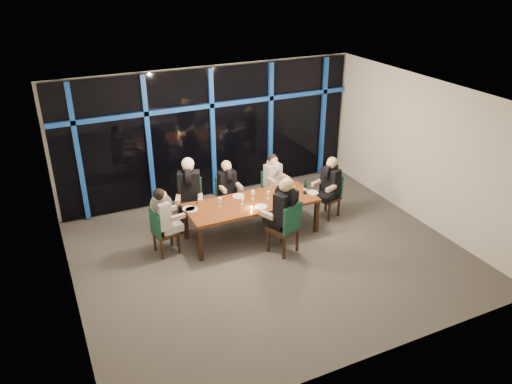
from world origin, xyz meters
The scene contains 29 objects.
room centered at (0.00, 0.00, 2.02)m, with size 7.04×7.00×3.02m.
window_wall centered at (0.01, 2.93, 1.55)m, with size 6.86×0.43×2.94m.
dining_table centered at (0.00, 0.80, 0.68)m, with size 2.60×1.00×0.75m.
chair_far_left centered at (-0.99, 1.65, 0.59)m, with size 0.63×0.63×1.06m.
chair_far_mid centered at (-0.15, 1.76, 0.49)m, with size 0.41×0.41×0.89m.
chair_far_right centered at (0.91, 1.73, 0.49)m, with size 0.46×0.46×0.87m.
chair_end_left centered at (-1.82, 0.89, 0.51)m, with size 0.48×0.48×0.92m.
chair_end_right centered at (1.89, 0.86, 0.52)m, with size 0.55×0.55×0.92m.
chair_near_mid centered at (0.32, -0.09, 0.59)m, with size 0.64×0.64×1.05m.
diner_far_left centered at (-1.02, 1.56, 1.01)m, with size 0.64×0.72×1.03m.
diner_far_mid centered at (-0.15, 1.69, 0.85)m, with size 0.44×0.55×0.86m.
diner_far_right centered at (0.92, 1.66, 0.84)m, with size 0.47×0.57×0.85m.
diner_end_left centered at (-1.74, 0.90, 0.88)m, with size 0.60×0.49×0.89m.
diner_end_right centered at (1.82, 0.84, 0.88)m, with size 0.63×0.56×0.90m.
diner_near_mid centered at (0.28, -0.01, 1.00)m, with size 0.65×0.72×1.03m.
plate_far_left centered at (-1.22, 1.03, 0.76)m, with size 0.24×0.24×0.01m, color white.
plate_far_mid centered at (-0.14, 1.13, 0.76)m, with size 0.24×0.24×0.01m, color white.
plate_far_right centered at (1.00, 1.10, 0.76)m, with size 0.24×0.24×0.01m, color white.
plate_end_left centered at (-1.18, 0.98, 0.76)m, with size 0.24×0.24×0.01m, color white.
plate_end_right centered at (1.28, 0.64, 0.76)m, with size 0.24×0.24×0.01m, color white.
plate_near_mid centered at (0.07, 0.52, 0.76)m, with size 0.24×0.24×0.01m, color white.
wine_bottle centered at (1.13, 0.67, 0.87)m, with size 0.07×0.07×0.31m.
water_pitcher centered at (0.71, 0.63, 0.85)m, with size 0.13×0.11×0.21m.
tea_light centered at (-0.11, 0.56, 0.76)m, with size 0.05×0.05×0.03m, color #FF9F4C.
wine_glass_a centered at (-0.21, 0.79, 0.86)m, with size 0.06×0.06×0.16m.
wine_glass_b centered at (0.08, 0.91, 0.88)m, with size 0.07×0.07×0.18m.
wine_glass_c centered at (0.36, 0.79, 0.86)m, with size 0.06×0.06×0.16m.
wine_glass_d centered at (-0.63, 0.88, 0.88)m, with size 0.07×0.07×0.18m.
wine_glass_e centered at (0.81, 0.89, 0.88)m, with size 0.07×0.07×0.18m.
Camera 1 is at (-3.65, -7.15, 5.17)m, focal length 35.00 mm.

